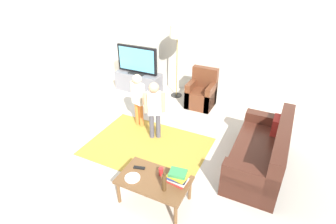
% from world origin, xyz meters
% --- Properties ---
extents(ground, '(7.80, 7.80, 0.00)m').
position_xyz_m(ground, '(0.00, 0.00, 0.00)').
color(ground, beige).
extents(wall_back, '(6.00, 0.12, 2.70)m').
position_xyz_m(wall_back, '(0.00, 3.00, 1.35)').
color(wall_back, silver).
rests_on(wall_back, ground).
extents(wall_left, '(0.12, 6.00, 2.70)m').
position_xyz_m(wall_left, '(-3.00, 0.00, 1.35)').
color(wall_left, silver).
rests_on(wall_left, ground).
extents(area_rug, '(2.20, 1.60, 0.01)m').
position_xyz_m(area_rug, '(-0.27, 0.27, 0.00)').
color(area_rug, '#B28C33').
rests_on(area_rug, ground).
extents(tv_stand, '(1.20, 0.44, 0.50)m').
position_xyz_m(tv_stand, '(-1.68, 2.30, 0.24)').
color(tv_stand, slate).
rests_on(tv_stand, ground).
extents(tv, '(1.10, 0.28, 0.71)m').
position_xyz_m(tv, '(-1.68, 2.28, 0.85)').
color(tv, black).
rests_on(tv, tv_stand).
extents(couch, '(0.80, 1.80, 0.86)m').
position_xyz_m(couch, '(1.76, 0.59, 0.29)').
color(couch, '#472319').
rests_on(couch, ground).
extents(armchair, '(0.60, 0.60, 0.90)m').
position_xyz_m(armchair, '(0.08, 2.26, 0.30)').
color(armchair, brown).
rests_on(armchair, ground).
extents(floor_lamp, '(0.36, 0.36, 1.78)m').
position_xyz_m(floor_lamp, '(-0.66, 2.45, 1.54)').
color(floor_lamp, '#262626').
rests_on(floor_lamp, ground).
extents(child_near_tv, '(0.38, 0.20, 1.15)m').
position_xyz_m(child_near_tv, '(-0.79, 0.85, 0.69)').
color(child_near_tv, orange).
rests_on(child_near_tv, ground).
extents(child_center, '(0.35, 0.25, 1.18)m').
position_xyz_m(child_center, '(-0.28, 0.60, 0.71)').
color(child_center, '#4C4C59').
rests_on(child_center, ground).
extents(coffee_table, '(1.00, 0.60, 0.42)m').
position_xyz_m(coffee_table, '(0.47, -0.81, 0.37)').
color(coffee_table, brown).
rests_on(coffee_table, ground).
extents(book_stack, '(0.29, 0.25, 0.19)m').
position_xyz_m(book_stack, '(0.79, -0.71, 0.51)').
color(book_stack, red).
rests_on(book_stack, coffee_table).
extents(bottle, '(0.06, 0.06, 0.33)m').
position_xyz_m(bottle, '(0.69, -0.93, 0.56)').
color(bottle, '#4C3319').
rests_on(bottle, coffee_table).
extents(tv_remote, '(0.18, 0.09, 0.02)m').
position_xyz_m(tv_remote, '(0.17, -0.71, 0.43)').
color(tv_remote, black).
rests_on(tv_remote, coffee_table).
extents(soda_can, '(0.07, 0.07, 0.12)m').
position_xyz_m(soda_can, '(0.52, -0.69, 0.48)').
color(soda_can, red).
rests_on(soda_can, coffee_table).
extents(plate, '(0.22, 0.22, 0.02)m').
position_xyz_m(plate, '(0.19, -0.93, 0.43)').
color(plate, white).
rests_on(plate, coffee_table).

